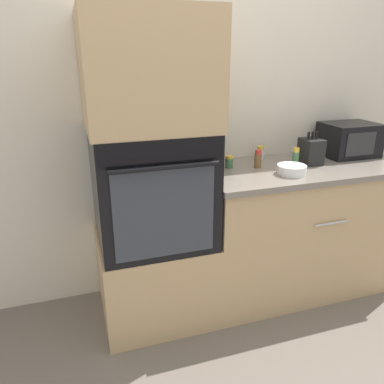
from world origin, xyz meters
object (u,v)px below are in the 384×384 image
at_px(condiment_jar_back, 258,159).
at_px(wall_oven, 152,185).
at_px(microwave, 349,139).
at_px(condiment_jar_near, 296,157).
at_px(condiment_jar_far, 229,162).
at_px(condiment_jar_mid, 260,153).
at_px(bowl, 292,170).
at_px(knife_block, 311,151).

bearing_deg(condiment_jar_back, wall_oven, -175.89).
bearing_deg(microwave, wall_oven, -175.06).
xyz_separation_m(microwave, condiment_jar_near, (-0.49, -0.13, -0.05)).
relative_size(microwave, condiment_jar_far, 4.79).
xyz_separation_m(microwave, condiment_jar_mid, (-0.61, 0.10, -0.07)).
height_order(wall_oven, condiment_jar_mid, wall_oven).
distance_m(condiment_jar_near, condiment_jar_far, 0.41).
bearing_deg(condiment_jar_near, wall_oven, 179.73).
distance_m(bowl, condiment_jar_back, 0.22).
distance_m(knife_block, condiment_jar_back, 0.36).
bearing_deg(condiment_jar_far, bowl, -38.98).
height_order(bowl, condiment_jar_near, condiment_jar_near).
bearing_deg(condiment_jar_far, microwave, 1.31).
height_order(wall_oven, microwave, wall_oven).
bearing_deg(bowl, condiment_jar_back, 123.94).
relative_size(wall_oven, knife_block, 3.12).
xyz_separation_m(knife_block, condiment_jar_far, (-0.52, 0.08, -0.05)).
bearing_deg(condiment_jar_near, knife_block, 11.62).
bearing_deg(condiment_jar_near, condiment_jar_back, 167.19).
relative_size(knife_block, bowl, 1.21).
bearing_deg(condiment_jar_near, condiment_jar_far, 165.32).
xyz_separation_m(microwave, condiment_jar_far, (-0.89, -0.02, -0.07)).
height_order(condiment_jar_near, condiment_jar_far, condiment_jar_near).
xyz_separation_m(condiment_jar_near, condiment_jar_back, (-0.23, 0.05, -0.00)).
relative_size(bowl, condiment_jar_far, 2.27).
relative_size(knife_block, condiment_jar_near, 1.74).
relative_size(condiment_jar_mid, condiment_jar_far, 1.17).
xyz_separation_m(condiment_jar_mid, condiment_jar_far, (-0.28, -0.12, -0.01)).
distance_m(knife_block, condiment_jar_near, 0.13).
bearing_deg(knife_block, microwave, 15.20).
relative_size(condiment_jar_mid, condiment_jar_back, 0.79).
distance_m(microwave, knife_block, 0.38).
xyz_separation_m(microwave, bowl, (-0.60, -0.26, -0.08)).
bearing_deg(wall_oven, condiment_jar_mid, 15.92).
height_order(knife_block, condiment_jar_back, knife_block).
height_order(wall_oven, condiment_jar_far, wall_oven).
relative_size(condiment_jar_near, condiment_jar_back, 1.08).
xyz_separation_m(wall_oven, bowl, (0.80, -0.14, 0.06)).
bearing_deg(condiment_jar_near, condiment_jar_mid, 118.33).
bearing_deg(knife_block, condiment_jar_back, 175.60).
bearing_deg(bowl, microwave, 23.21).
distance_m(bowl, condiment_jar_near, 0.17).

